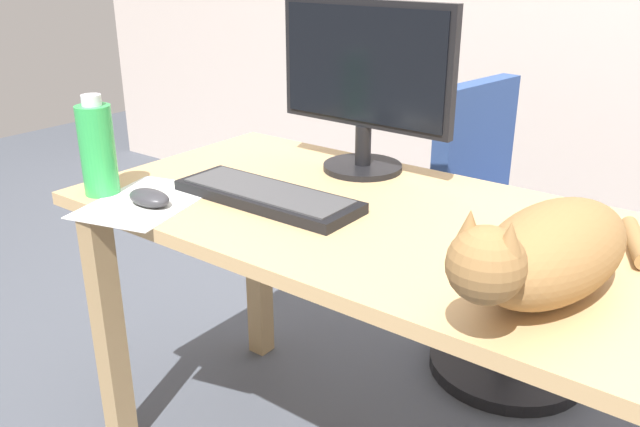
# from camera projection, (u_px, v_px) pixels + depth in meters

# --- Properties ---
(desk) EXTENTS (1.53, 0.68, 0.73)m
(desk) POSITION_uv_depth(u_px,v_px,m) (412.00, 269.00, 1.39)
(desk) COLOR tan
(desk) RESTS_ON ground_plane
(office_chair) EXTENTS (0.48, 0.48, 0.90)m
(office_chair) POSITION_uv_depth(u_px,v_px,m) (503.00, 257.00, 2.01)
(office_chair) COLOR black
(office_chair) RESTS_ON ground_plane
(monitor) EXTENTS (0.48, 0.20, 0.42)m
(monitor) POSITION_uv_depth(u_px,v_px,m) (364.00, 81.00, 1.60)
(monitor) COLOR black
(monitor) RESTS_ON desk
(keyboard) EXTENTS (0.44, 0.15, 0.03)m
(keyboard) POSITION_uv_depth(u_px,v_px,m) (267.00, 196.00, 1.46)
(keyboard) COLOR black
(keyboard) RESTS_ON desk
(cat) EXTENTS (0.23, 0.61, 0.20)m
(cat) POSITION_uv_depth(u_px,v_px,m) (548.00, 252.00, 1.03)
(cat) COLOR olive
(cat) RESTS_ON desk
(computer_mouse) EXTENTS (0.11, 0.06, 0.04)m
(computer_mouse) POSITION_uv_depth(u_px,v_px,m) (149.00, 198.00, 1.44)
(computer_mouse) COLOR #333338
(computer_mouse) RESTS_ON desk
(paper_sheet) EXTENTS (0.28, 0.34, 0.00)m
(paper_sheet) POSITION_uv_depth(u_px,v_px,m) (146.00, 202.00, 1.47)
(paper_sheet) COLOR white
(paper_sheet) RESTS_ON desk
(water_bottle) EXTENTS (0.08, 0.08, 0.23)m
(water_bottle) POSITION_uv_depth(u_px,v_px,m) (97.00, 149.00, 1.48)
(water_bottle) COLOR green
(water_bottle) RESTS_ON desk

